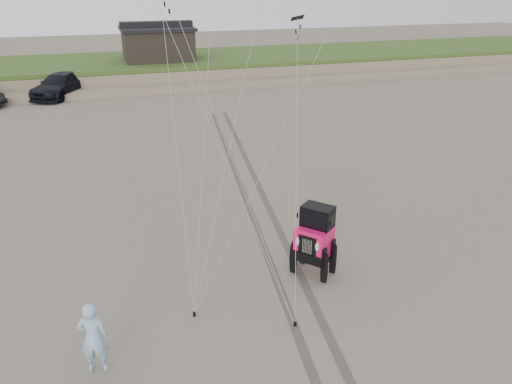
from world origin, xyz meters
TOP-DOWN VIEW (x-y plane):
  - ground at (0.00, 0.00)m, footprint 160.00×160.00m
  - dune_ridge at (0.00, 37.50)m, footprint 160.00×14.25m
  - cabin at (2.00, 37.00)m, footprint 6.40×5.40m
  - truck_c at (-6.43, 31.64)m, footprint 5.16×6.60m
  - jeep at (1.98, 2.04)m, footprint 5.05×4.73m
  - man at (-4.60, -0.29)m, footprint 0.77×0.59m
  - stake_main at (-2.02, 1.02)m, footprint 0.08×0.08m
  - stake_aux at (0.47, -0.23)m, footprint 0.08×0.08m
  - tire_tracks at (2.00, 8.00)m, footprint 5.22×29.74m

SIDE VIEW (x-z plane):
  - ground at x=0.00m, z-range 0.00..0.00m
  - tire_tracks at x=2.00m, z-range 0.00..0.01m
  - stake_main at x=-2.02m, z-range 0.00..0.12m
  - stake_aux at x=0.47m, z-range 0.00..0.12m
  - dune_ridge at x=0.00m, z-range -0.04..1.68m
  - truck_c at x=-6.43m, z-range 0.00..1.79m
  - jeep at x=1.98m, z-range 0.00..1.81m
  - man at x=-4.60m, z-range 0.00..1.88m
  - cabin at x=2.00m, z-range 1.56..4.91m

